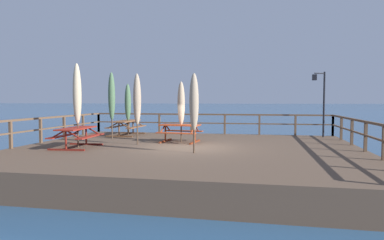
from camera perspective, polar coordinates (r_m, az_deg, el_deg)
name	(u,v)px	position (r m, az deg, el deg)	size (l,w,h in m)	color
ground_plane	(188,169)	(13.30, -0.68, -8.21)	(600.00, 600.00, 0.00)	navy
wooden_deck	(188,158)	(13.22, -0.69, -6.39)	(13.05, 10.91, 0.86)	brown
railing_waterside_far	(208,120)	(18.29, 2.70, 0.00)	(12.85, 0.10, 1.09)	brown
railing_side_left	(41,125)	(15.67, -24.16, -0.85)	(0.10, 10.71, 1.09)	brown
railing_side_right	(366,131)	(13.33, 27.22, -1.60)	(0.10, 10.71, 1.09)	brown
picnic_table_front_left	(77,133)	(13.65, -18.87, -2.08)	(1.51, 2.07, 0.78)	maroon
picnic_table_front_right	(180,129)	(14.64, -2.04, -1.59)	(1.84, 1.56, 0.78)	#993819
picnic_table_back_left	(126,124)	(17.89, -11.00, -0.72)	(1.44, 2.21, 0.78)	brown
patio_umbrella_short_front	(77,94)	(13.59, -18.78, 4.14)	(0.32, 0.32, 3.21)	#4C3828
patio_umbrella_tall_mid_left	(181,104)	(14.60, -1.84, 2.77)	(0.32, 0.32, 2.62)	#4C3828
patio_umbrella_tall_back_left	(128,103)	(17.87, -10.75, 2.90)	(0.32, 0.32, 2.66)	#4C3828
patio_umbrella_short_mid	(194,102)	(11.50, 0.34, 2.98)	(0.32, 0.32, 2.73)	#4C3828
patio_umbrella_tall_back_right	(137,100)	(13.90, -9.23, 3.41)	(0.32, 0.32, 2.89)	#4C3828
patio_umbrella_tall_mid_right	(112,97)	(16.31, -13.38, 3.86)	(0.32, 0.32, 3.12)	#4C3828
lamp_post_hooked	(321,94)	(17.70, 20.84, 4.10)	(0.65, 0.37, 3.20)	black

